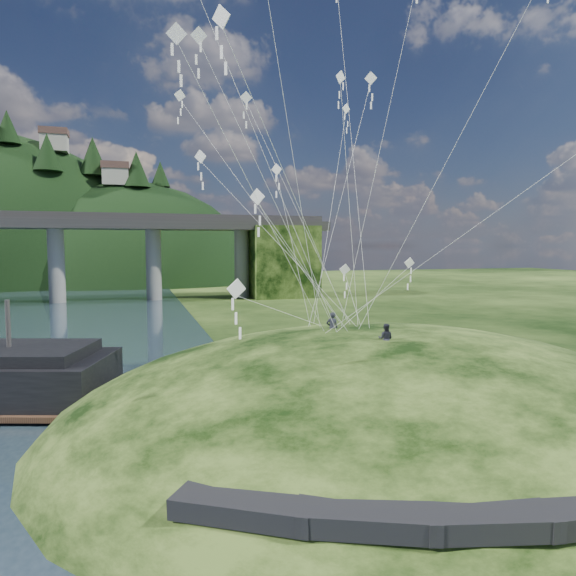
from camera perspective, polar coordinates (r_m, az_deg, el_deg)
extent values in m
plane|color=black|center=(24.10, -5.25, -18.23)|extent=(320.00, 320.00, 0.00)
ellipsoid|color=black|center=(28.92, 10.41, -17.49)|extent=(36.00, 32.00, 13.00)
cube|color=black|center=(15.87, -4.78, -22.93)|extent=(4.32, 3.62, 0.71)
cube|color=black|center=(15.31, 8.75, -23.80)|extent=(4.10, 2.97, 0.61)
cube|color=black|center=(15.99, 21.04, -22.78)|extent=(3.85, 2.37, 0.62)
cylinder|color=gray|center=(92.60, -24.34, 2.49)|extent=(2.60, 2.60, 13.00)
cylinder|color=gray|center=(91.87, -14.70, 2.74)|extent=(2.60, 2.60, 13.00)
cylinder|color=gray|center=(93.73, -5.18, 2.91)|extent=(2.60, 2.60, 13.00)
cube|color=black|center=(95.52, -0.77, 2.96)|extent=(12.00, 11.00, 13.00)
ellipsoid|color=black|center=(141.10, -16.92, -3.41)|extent=(76.00, 56.00, 72.00)
cone|color=black|center=(139.21, -28.75, 15.43)|extent=(5.83, 5.83, 7.67)
cone|color=black|center=(131.82, -25.18, 13.51)|extent=(6.47, 6.47, 8.51)
cone|color=black|center=(137.78, -20.86, 13.51)|extent=(7.13, 7.13, 9.38)
cone|color=black|center=(132.10, -16.49, 12.55)|extent=(6.56, 6.56, 8.63)
cone|color=black|center=(137.80, -14.00, 12.18)|extent=(4.88, 4.88, 6.42)
cube|color=beige|center=(141.08, -24.51, 14.40)|extent=(6.00, 5.00, 4.00)
cube|color=brown|center=(141.58, -24.55, 15.47)|extent=(6.40, 5.40, 1.60)
cube|color=beige|center=(132.84, -18.62, 11.58)|extent=(6.00, 5.00, 4.00)
cube|color=brown|center=(133.20, -18.65, 12.74)|extent=(6.40, 5.40, 1.60)
cube|color=black|center=(33.69, -26.90, -6.40)|extent=(7.92, 7.19, 0.66)
cylinder|color=#2D2B2B|center=(33.97, -28.65, -3.93)|extent=(0.26, 0.26, 3.31)
cube|color=#321F14|center=(30.92, -24.75, -12.63)|extent=(12.44, 5.60, 0.31)
cylinder|color=#321F14|center=(32.19, -29.13, -12.52)|extent=(0.27, 0.27, 0.89)
cylinder|color=#321F14|center=(30.98, -24.74, -13.03)|extent=(0.27, 0.27, 0.89)
cylinder|color=#321F14|center=(29.97, -20.00, -13.48)|extent=(0.27, 0.27, 0.89)
cylinder|color=#321F14|center=(29.16, -14.96, -13.87)|extent=(0.27, 0.27, 0.89)
imported|color=#242631|center=(28.12, 4.94, -2.67)|extent=(0.73, 0.56, 1.77)
imported|color=#242631|center=(24.98, 10.81, -3.90)|extent=(0.91, 0.88, 1.48)
cube|color=white|center=(34.24, -9.71, 14.20)|extent=(0.69, 0.59, 0.85)
cube|color=white|center=(34.14, -9.70, 13.18)|extent=(0.11, 0.07, 0.50)
cube|color=white|center=(34.05, -9.68, 12.16)|extent=(0.11, 0.07, 0.50)
cube|color=white|center=(33.98, -9.67, 11.14)|extent=(0.11, 0.07, 0.50)
cube|color=white|center=(33.12, 6.33, 2.07)|extent=(0.77, 0.27, 0.74)
cube|color=white|center=(33.14, 6.32, 1.13)|extent=(0.10, 0.05, 0.44)
cube|color=white|center=(33.18, 6.32, 0.20)|extent=(0.10, 0.05, 0.44)
cube|color=white|center=(33.23, 6.31, -0.73)|extent=(0.10, 0.05, 0.44)
cube|color=white|center=(19.54, -5.76, -0.09)|extent=(0.79, 0.28, 0.80)
cube|color=white|center=(19.60, -5.74, -1.76)|extent=(0.10, 0.07, 0.47)
cube|color=white|center=(19.67, -5.73, -3.43)|extent=(0.10, 0.07, 0.47)
cube|color=white|center=(19.76, -5.72, -5.08)|extent=(0.10, 0.07, 0.47)
cube|color=white|center=(31.71, 13.34, 2.74)|extent=(0.68, 0.20, 0.66)
cube|color=white|center=(31.73, 13.33, 1.87)|extent=(0.09, 0.04, 0.39)
cube|color=white|center=(31.76, 13.31, 1.01)|extent=(0.09, 0.04, 0.39)
cube|color=white|center=(31.79, 13.29, 0.15)|extent=(0.09, 0.04, 0.39)
cube|color=white|center=(23.97, -3.43, 10.09)|extent=(0.60, 0.53, 0.76)
cube|color=white|center=(23.93, -3.42, 8.80)|extent=(0.09, 0.07, 0.44)
cube|color=white|center=(23.90, -3.42, 7.51)|extent=(0.09, 0.07, 0.44)
cube|color=white|center=(23.88, -3.41, 6.22)|extent=(0.09, 0.07, 0.44)
cube|color=white|center=(31.98, -4.69, 20.34)|extent=(0.72, 0.17, 0.71)
cube|color=white|center=(31.85, -4.69, 19.46)|extent=(0.09, 0.02, 0.42)
cube|color=white|center=(31.72, -4.68, 18.57)|extent=(0.09, 0.02, 0.42)
cube|color=white|center=(31.61, -4.67, 17.68)|extent=(0.09, 0.02, 0.42)
cube|color=white|center=(28.83, 5.85, 22.27)|extent=(0.62, 0.29, 0.66)
cube|color=white|center=(28.69, 5.84, 21.38)|extent=(0.08, 0.06, 0.38)
cube|color=white|center=(28.56, 5.83, 20.48)|extent=(0.08, 0.06, 0.38)
cube|color=white|center=(28.43, 5.82, 19.57)|extent=(0.08, 0.06, 0.38)
cube|color=white|center=(19.03, -7.43, 27.71)|extent=(0.52, 0.59, 0.73)
cube|color=white|center=(18.82, -7.41, 26.22)|extent=(0.09, 0.07, 0.43)
cube|color=white|center=(18.64, -7.40, 24.70)|extent=(0.09, 0.07, 0.43)
cube|color=white|center=(18.46, -7.38, 23.15)|extent=(0.09, 0.07, 0.43)
cube|color=white|center=(27.88, 26.78, 26.70)|extent=(0.09, 0.03, 0.41)
cube|color=white|center=(36.40, 9.18, 22.02)|extent=(0.68, 0.54, 0.80)
cube|color=white|center=(36.22, 9.17, 21.14)|extent=(0.11, 0.05, 0.48)
cube|color=white|center=(36.06, 9.16, 20.25)|extent=(0.11, 0.05, 0.48)
cube|color=white|center=(35.91, 9.15, 19.35)|extent=(0.11, 0.05, 0.48)
cube|color=white|center=(29.62, -1.27, 13.04)|extent=(0.49, 0.49, 0.65)
cube|color=white|center=(29.56, -1.27, 12.14)|extent=(0.08, 0.06, 0.38)
cube|color=white|center=(29.50, -1.27, 11.24)|extent=(0.08, 0.06, 0.38)
cube|color=white|center=(29.45, -1.27, 10.33)|extent=(0.08, 0.06, 0.38)
cube|color=white|center=(35.52, 6.48, 19.19)|extent=(0.63, 0.29, 0.67)
cube|color=white|center=(35.40, 6.47, 18.45)|extent=(0.08, 0.06, 0.39)
cube|color=white|center=(35.29, 6.46, 17.70)|extent=(0.08, 0.06, 0.39)
cube|color=white|center=(35.19, 6.46, 16.95)|extent=(0.08, 0.06, 0.39)
cube|color=white|center=(35.01, -11.93, 20.21)|extent=(0.73, 0.25, 0.72)
cube|color=white|center=(34.87, -11.92, 19.37)|extent=(0.09, 0.07, 0.43)
cube|color=white|center=(34.74, -11.90, 18.53)|extent=(0.09, 0.07, 0.43)
cube|color=white|center=(34.62, -11.89, 17.69)|extent=(0.09, 0.07, 0.43)
cube|color=white|center=(26.32, -9.88, 25.92)|extent=(0.77, 0.25, 0.76)
cube|color=white|center=(26.12, -9.86, 24.79)|extent=(0.10, 0.02, 0.45)
cube|color=white|center=(25.94, -9.85, 23.65)|extent=(0.10, 0.02, 0.45)
cube|color=white|center=(25.76, -9.83, 22.49)|extent=(0.10, 0.02, 0.45)
cube|color=white|center=(18.51, -12.29, 25.90)|extent=(0.66, 0.20, 0.67)
cube|color=white|center=(18.34, -12.26, 24.50)|extent=(0.09, 0.02, 0.39)
cube|color=white|center=(18.18, -12.23, 23.09)|extent=(0.09, 0.02, 0.39)
cube|color=white|center=(18.04, -12.20, 21.64)|extent=(0.09, 0.02, 0.39)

